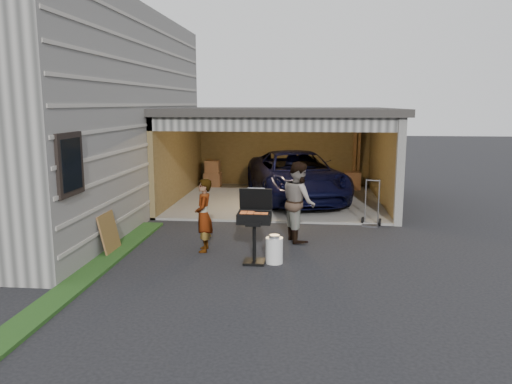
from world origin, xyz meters
TOP-DOWN VIEW (x-y plane):
  - ground at (0.00, 0.00)m, footprint 80.00×80.00m
  - house at (-6.00, 4.00)m, footprint 7.00×11.00m
  - groundcover_strip at (-2.25, -1.00)m, footprint 0.50×8.00m
  - garage at (0.76, 6.79)m, footprint 6.80×6.30m
  - minivan at (1.26, 6.60)m, footprint 3.71×5.82m
  - woman at (-0.50, 0.90)m, footprint 0.44×0.60m
  - man at (1.44, 1.92)m, footprint 0.93×1.04m
  - bbq_grill at (0.63, 0.24)m, footprint 0.64×0.56m
  - propane_tank at (1.01, 0.25)m, footprint 0.37×0.37m
  - plywood_panel at (-2.40, 0.56)m, footprint 0.21×0.76m
  - hand_truck at (3.23, 3.48)m, footprint 0.52×0.45m

SIDE VIEW (x-z plane):
  - ground at x=0.00m, z-range 0.00..0.00m
  - groundcover_strip at x=-2.25m, z-range 0.00..0.06m
  - hand_truck at x=3.23m, z-range -0.36..0.81m
  - propane_tank at x=1.01m, z-range 0.00..0.50m
  - plywood_panel at x=-2.40m, z-range 0.00..0.83m
  - minivan at x=1.26m, z-range 0.00..1.49m
  - woman at x=-0.50m, z-range 0.00..1.52m
  - bbq_grill at x=0.63m, z-range 0.13..1.55m
  - man at x=1.44m, z-range 0.00..1.79m
  - garage at x=0.76m, z-range 0.42..3.32m
  - house at x=-6.00m, z-range 0.00..5.50m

